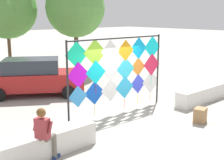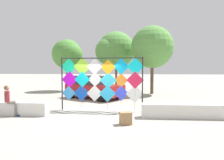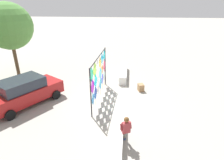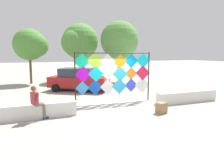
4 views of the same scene
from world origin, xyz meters
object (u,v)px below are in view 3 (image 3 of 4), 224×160
at_px(seated_vendor, 125,128).
at_px(tree_palm_like, 10,27).
at_px(cardboard_box_large, 141,87).
at_px(parked_car, 24,91).
at_px(kite_display_rack, 99,74).

relative_size(seated_vendor, tree_palm_like, 0.25).
bearing_deg(cardboard_box_large, parked_car, 108.93).
distance_m(seated_vendor, tree_palm_like, 12.51).
height_order(cardboard_box_large, tree_palm_like, tree_palm_like).
distance_m(seated_vendor, parked_car, 6.98).
bearing_deg(tree_palm_like, kite_display_rack, -114.77).
xyz_separation_m(parked_car, tree_palm_like, (4.65, 3.08, 3.16)).
distance_m(kite_display_rack, parked_car, 4.73).
xyz_separation_m(kite_display_rack, parked_car, (-1.15, 4.50, -0.88)).
bearing_deg(kite_display_rack, seated_vendor, -156.79).
bearing_deg(cardboard_box_large, kite_display_rack, 115.77).
bearing_deg(tree_palm_like, seated_vendor, -129.32).
bearing_deg(seated_vendor, cardboard_box_large, -10.09).
height_order(kite_display_rack, parked_car, kite_display_rack).
distance_m(kite_display_rack, cardboard_box_large, 3.42).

